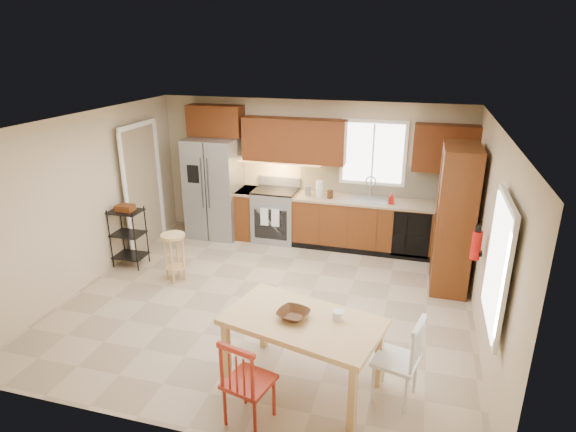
# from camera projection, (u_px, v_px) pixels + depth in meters

# --- Properties ---
(floor) EXTENTS (5.50, 5.50, 0.00)m
(floor) POSITION_uv_depth(u_px,v_px,m) (268.00, 301.00, 6.75)
(floor) COLOR tan
(floor) RESTS_ON ground
(ceiling) EXTENTS (5.50, 5.00, 0.02)m
(ceiling) POSITION_uv_depth(u_px,v_px,m) (265.00, 122.00, 5.89)
(ceiling) COLOR silver
(ceiling) RESTS_ON ground
(wall_back) EXTENTS (5.50, 0.02, 2.50)m
(wall_back) POSITION_uv_depth(u_px,v_px,m) (310.00, 171.00, 8.58)
(wall_back) COLOR #CCB793
(wall_back) RESTS_ON ground
(wall_front) EXTENTS (5.50, 0.02, 2.50)m
(wall_front) POSITION_uv_depth(u_px,v_px,m) (174.00, 316.00, 4.06)
(wall_front) COLOR #CCB793
(wall_front) RESTS_ON ground
(wall_left) EXTENTS (0.02, 5.00, 2.50)m
(wall_left) POSITION_uv_depth(u_px,v_px,m) (87.00, 200.00, 7.02)
(wall_left) COLOR #CCB793
(wall_left) RESTS_ON ground
(wall_right) EXTENTS (0.02, 5.00, 2.50)m
(wall_right) POSITION_uv_depth(u_px,v_px,m) (490.00, 240.00, 5.62)
(wall_right) COLOR #CCB793
(wall_right) RESTS_ON ground
(refrigerator) EXTENTS (0.92, 0.75, 1.82)m
(refrigerator) POSITION_uv_depth(u_px,v_px,m) (214.00, 188.00, 8.79)
(refrigerator) COLOR gray
(refrigerator) RESTS_ON floor
(range_stove) EXTENTS (0.76, 0.63, 0.92)m
(range_stove) POSITION_uv_depth(u_px,v_px,m) (276.00, 216.00, 8.70)
(range_stove) COLOR gray
(range_stove) RESTS_ON floor
(base_cabinet_narrow) EXTENTS (0.30, 0.60, 0.90)m
(base_cabinet_narrow) POSITION_uv_depth(u_px,v_px,m) (247.00, 213.00, 8.86)
(base_cabinet_narrow) COLOR #652F12
(base_cabinet_narrow) RESTS_ON floor
(base_cabinet_run) EXTENTS (2.92, 0.60, 0.90)m
(base_cabinet_run) POSITION_uv_depth(u_px,v_px,m) (378.00, 226.00, 8.25)
(base_cabinet_run) COLOR #652F12
(base_cabinet_run) RESTS_ON floor
(dishwasher) EXTENTS (0.60, 0.02, 0.78)m
(dishwasher) POSITION_uv_depth(u_px,v_px,m) (411.00, 235.00, 7.85)
(dishwasher) COLOR black
(dishwasher) RESTS_ON floor
(backsplash) EXTENTS (2.92, 0.03, 0.55)m
(backsplash) POSITION_uv_depth(u_px,v_px,m) (383.00, 181.00, 8.26)
(backsplash) COLOR beige
(backsplash) RESTS_ON wall_back
(upper_over_fridge) EXTENTS (1.00, 0.35, 0.55)m
(upper_over_fridge) POSITION_uv_depth(u_px,v_px,m) (216.00, 121.00, 8.56)
(upper_over_fridge) COLOR #59280E
(upper_over_fridge) RESTS_ON wall_back
(upper_left_block) EXTENTS (1.80, 0.35, 0.75)m
(upper_left_block) POSITION_uv_depth(u_px,v_px,m) (294.00, 140.00, 8.29)
(upper_left_block) COLOR #59280E
(upper_left_block) RESTS_ON wall_back
(upper_right_block) EXTENTS (1.00, 0.35, 0.75)m
(upper_right_block) POSITION_uv_depth(u_px,v_px,m) (445.00, 148.00, 7.65)
(upper_right_block) COLOR #59280E
(upper_right_block) RESTS_ON wall_back
(window_back) EXTENTS (1.12, 0.04, 1.12)m
(window_back) POSITION_uv_depth(u_px,v_px,m) (373.00, 153.00, 8.14)
(window_back) COLOR white
(window_back) RESTS_ON wall_back
(sink) EXTENTS (0.62, 0.46, 0.16)m
(sink) POSITION_uv_depth(u_px,v_px,m) (369.00, 202.00, 8.16)
(sink) COLOR gray
(sink) RESTS_ON base_cabinet_run
(undercab_glow) EXTENTS (1.60, 0.30, 0.01)m
(undercab_glow) POSITION_uv_depth(u_px,v_px,m) (277.00, 162.00, 8.48)
(undercab_glow) COLOR #FFBF66
(undercab_glow) RESTS_ON wall_back
(soap_bottle) EXTENTS (0.09, 0.09, 0.19)m
(soap_bottle) POSITION_uv_depth(u_px,v_px,m) (391.00, 198.00, 7.93)
(soap_bottle) COLOR #B4110C
(soap_bottle) RESTS_ON base_cabinet_run
(paper_towel) EXTENTS (0.12, 0.12, 0.28)m
(paper_towel) POSITION_uv_depth(u_px,v_px,m) (319.00, 189.00, 8.27)
(paper_towel) COLOR silver
(paper_towel) RESTS_ON base_cabinet_run
(canister_steel) EXTENTS (0.11, 0.11, 0.18)m
(canister_steel) POSITION_uv_depth(u_px,v_px,m) (308.00, 191.00, 8.34)
(canister_steel) COLOR gray
(canister_steel) RESTS_ON base_cabinet_run
(canister_wood) EXTENTS (0.10, 0.10, 0.14)m
(canister_wood) POSITION_uv_depth(u_px,v_px,m) (330.00, 194.00, 8.22)
(canister_wood) COLOR #452812
(canister_wood) RESTS_ON base_cabinet_run
(pantry) EXTENTS (0.50, 0.95, 2.10)m
(pantry) POSITION_uv_depth(u_px,v_px,m) (455.00, 219.00, 6.85)
(pantry) COLOR #652F12
(pantry) RESTS_ON floor
(fire_extinguisher) EXTENTS (0.12, 0.12, 0.36)m
(fire_extinguisher) POSITION_uv_depth(u_px,v_px,m) (476.00, 245.00, 5.84)
(fire_extinguisher) COLOR #B4110C
(fire_extinguisher) RESTS_ON wall_right
(window_right) EXTENTS (0.04, 1.02, 1.32)m
(window_right) POSITION_uv_depth(u_px,v_px,m) (498.00, 265.00, 4.53)
(window_right) COLOR white
(window_right) RESTS_ON wall_right
(doorway) EXTENTS (0.04, 0.95, 2.10)m
(doorway) POSITION_uv_depth(u_px,v_px,m) (142.00, 189.00, 8.24)
(doorway) COLOR #8C7A59
(doorway) RESTS_ON wall_left
(dining_table) EXTENTS (1.74, 1.23, 0.77)m
(dining_table) POSITION_uv_depth(u_px,v_px,m) (302.00, 352.00, 5.00)
(dining_table) COLOR tan
(dining_table) RESTS_ON floor
(chair_red) EXTENTS (0.52, 0.52, 0.93)m
(chair_red) POSITION_uv_depth(u_px,v_px,m) (249.00, 380.00, 4.48)
(chair_red) COLOR #A32A19
(chair_red) RESTS_ON floor
(chair_white) EXTENTS (0.52, 0.52, 0.93)m
(chair_white) POSITION_uv_depth(u_px,v_px,m) (396.00, 359.00, 4.78)
(chair_white) COLOR silver
(chair_white) RESTS_ON floor
(table_bowl) EXTENTS (0.39, 0.39, 0.08)m
(table_bowl) POSITION_uv_depth(u_px,v_px,m) (293.00, 318.00, 4.89)
(table_bowl) COLOR #452812
(table_bowl) RESTS_ON dining_table
(table_jar) EXTENTS (0.14, 0.14, 0.14)m
(table_jar) POSITION_uv_depth(u_px,v_px,m) (338.00, 317.00, 4.86)
(table_jar) COLOR silver
(table_jar) RESTS_ON dining_table
(bar_stool) EXTENTS (0.46, 0.46, 0.74)m
(bar_stool) POSITION_uv_depth(u_px,v_px,m) (175.00, 257.00, 7.23)
(bar_stool) COLOR tan
(bar_stool) RESTS_ON floor
(utility_cart) EXTENTS (0.49, 0.38, 0.97)m
(utility_cart) POSITION_uv_depth(u_px,v_px,m) (129.00, 237.00, 7.69)
(utility_cart) COLOR black
(utility_cart) RESTS_ON floor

